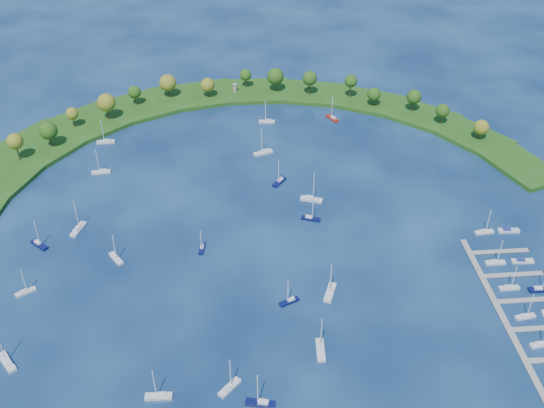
{
  "coord_description": "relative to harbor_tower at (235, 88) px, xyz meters",
  "views": [
    {
      "loc": [
        -12.05,
        -206.81,
        156.37
      ],
      "look_at": [
        5.0,
        5.0,
        4.0
      ],
      "focal_mm": 41.91,
      "sensor_mm": 36.0,
      "label": 1
    }
  ],
  "objects": [
    {
      "name": "moored_boat_19",
      "position": [
        26.95,
        -118.21,
        -3.37
      ],
      "size": [
        8.16,
        4.73,
        11.58
      ],
      "rotation": [
        0.0,
        0.0,
        -0.34
      ],
      "color": "#0A0F41",
      "rests_on": "ground"
    },
    {
      "name": "moored_boat_7",
      "position": [
        -77.46,
        -185.0,
        -3.3
      ],
      "size": [
        7.73,
        9.19,
        13.89
      ],
      "rotation": [
        0.0,
        0.0,
        2.2
      ],
      "color": "silver",
      "rests_on": "ground"
    },
    {
      "name": "docked_boat_2",
      "position": [
        92.16,
        -191.22,
        -3.4
      ],
      "size": [
        7.44,
        2.9,
        10.65
      ],
      "rotation": [
        0.0,
        0.0,
        0.12
      ],
      "color": "silver",
      "rests_on": "ground"
    },
    {
      "name": "moored_boat_9",
      "position": [
        28.94,
        -104.83,
        -3.3
      ],
      "size": [
        9.81,
        5.61,
        13.91
      ],
      "rotation": [
        0.0,
        0.0,
        5.95
      ],
      "color": "silver",
      "rests_on": "ground"
    },
    {
      "name": "moored_boat_2",
      "position": [
        -80.03,
        -126.54,
        -3.36
      ],
      "size": [
        7.67,
        7.37,
        12.23
      ],
      "rotation": [
        0.0,
        0.0,
        5.53
      ],
      "color": "#0A0F41",
      "rests_on": "ground"
    },
    {
      "name": "moored_boat_17",
      "position": [
        -17.17,
        -133.89,
        -3.42
      ],
      "size": [
        2.86,
        6.83,
        9.73
      ],
      "rotation": [
        0.0,
        0.0,
        4.56
      ],
      "color": "#0A0F41",
      "rests_on": "ground"
    },
    {
      "name": "docked_boat_9",
      "position": [
        102.6,
        -150.93,
        -3.65
      ],
      "size": [
        8.37,
        2.77,
        1.68
      ],
      "rotation": [
        0.0,
        0.0,
        -0.06
      ],
      "color": "silver",
      "rests_on": "ground"
    },
    {
      "name": "ground",
      "position": [
        6.62,
        -116.62,
        -4.27
      ],
      "size": [
        700.0,
        700.0,
        0.0
      ],
      "primitive_type": "plane",
      "color": "#06153C",
      "rests_on": "ground"
    },
    {
      "name": "docked_boat_10",
      "position": [
        94.55,
        -132.64,
        -3.38
      ],
      "size": [
        7.82,
        2.92,
        11.24
      ],
      "rotation": [
        0.0,
        0.0,
        0.1
      ],
      "color": "silver",
      "rests_on": "ground"
    },
    {
      "name": "harbor_tower",
      "position": [
        0.0,
        0.0,
        0.0
      ],
      "size": [
        2.6,
        2.6,
        4.43
      ],
      "color": "gray",
      "rests_on": "breakwater"
    },
    {
      "name": "breakwater",
      "position": [
        -39.7,
        -67.9,
        -3.28
      ],
      "size": [
        286.74,
        247.64,
        2.0
      ],
      "color": "#204A13",
      "rests_on": "ground"
    },
    {
      "name": "moored_boat_20",
      "position": [
        -79.23,
        -152.95,
        -3.4
      ],
      "size": [
        7.19,
        5.49,
        10.58
      ],
      "rotation": [
        0.0,
        0.0,
        0.55
      ],
      "color": "silver",
      "rests_on": "ground"
    },
    {
      "name": "docked_boat_7",
      "position": [
        102.64,
        -166.48,
        -3.36
      ],
      "size": [
        8.33,
        2.74,
        12.09
      ],
      "rotation": [
        0.0,
        0.0,
        -0.05
      ],
      "color": "#0A0F41",
      "rests_on": "ground"
    },
    {
      "name": "moored_boat_0",
      "position": [
        -49.46,
        -137.13,
        -3.36
      ],
      "size": [
        6.32,
        8.1,
        11.98
      ],
      "rotation": [
        0.0,
        0.0,
        5.28
      ],
      "color": "silver",
      "rests_on": "ground"
    },
    {
      "name": "moored_boat_14",
      "position": [
        13.36,
        -165.17,
        -3.4
      ],
      "size": [
        7.47,
        4.9,
        10.71
      ],
      "rotation": [
        0.0,
        0.0,
        3.57
      ],
      "color": "#0A0F41",
      "rests_on": "ground"
    },
    {
      "name": "dock_system",
      "position": [
        91.92,
        -177.62,
        -3.92
      ],
      "size": [
        24.28,
        82.0,
        1.6
      ],
      "color": "gray",
      "rests_on": "ground"
    },
    {
      "name": "moored_boat_1",
      "position": [
        15.3,
        -33.81,
        -3.36
      ],
      "size": [
        8.38,
        3.07,
        12.05
      ],
      "rotation": [
        0.0,
        0.0,
        3.05
      ],
      "color": "silver",
      "rests_on": "ground"
    },
    {
      "name": "moored_boat_4",
      "position": [
        28.19,
        -161.91,
        -3.29
      ],
      "size": [
        6.07,
        10.03,
        14.27
      ],
      "rotation": [
        0.0,
        0.0,
        4.34
      ],
      "color": "silver",
      "rests_on": "ground"
    },
    {
      "name": "moored_boat_15",
      "position": [
        -66.53,
        -118.07,
        -3.3
      ],
      "size": [
        5.7,
        9.9,
        14.05
      ],
      "rotation": [
        0.0,
        0.0,
        1.23
      ],
      "color": "silver",
      "rests_on": "ground"
    },
    {
      "name": "moored_boat_6",
      "position": [
        -8.33,
        -200.23,
        -3.36
      ],
      "size": [
        7.38,
        7.63,
        12.19
      ],
      "rotation": [
        0.0,
        0.0,
        0.82
      ],
      "color": "silver",
      "rests_on": "ground"
    },
    {
      "name": "moored_boat_5",
      "position": [
        20.99,
        -187.99,
        -3.31
      ],
      "size": [
        3.18,
        9.44,
        13.66
      ],
      "rotation": [
        0.0,
        0.0,
        1.51
      ],
      "color": "silver",
      "rests_on": "ground"
    },
    {
      "name": "moored_boat_18",
      "position": [
        11.23,
        -64.77,
        -3.31
      ],
      "size": [
        9.67,
        5.74,
        13.74
      ],
      "rotation": [
        0.0,
        0.0,
        3.5
      ],
      "color": "silver",
      "rests_on": "ground"
    },
    {
      "name": "docked_boat_4",
      "position": [
        92.17,
        -178.82,
        -3.41
      ],
      "size": [
        7.27,
        2.95,
        10.38
      ],
      "rotation": [
        0.0,
        0.0,
        0.14
      ],
      "color": "silver",
      "rests_on": "ground"
    },
    {
      "name": "docked_boat_11",
      "position": [
        104.5,
        -132.48,
        -3.63
      ],
      "size": [
        8.62,
        3.02,
        1.73
      ],
      "rotation": [
        0.0,
        0.0,
        -0.08
      ],
      "color": "silver",
      "rests_on": "ground"
    },
    {
      "name": "moored_boat_11",
      "position": [
        -29.28,
        -201.64,
        -3.37
      ],
      "size": [
        8.16,
        2.55,
        11.88
      ],
      "rotation": [
        0.0,
        0.0,
        3.11
      ],
      "color": "silver",
      "rests_on": "ground"
    },
    {
      "name": "moored_boat_21",
      "position": [
        -63.26,
        -75.66,
        -3.36
      ],
      "size": [
        8.51,
        3.04,
        12.26
      ],
      "rotation": [
        0.0,
        0.0,
        3.23
      ],
      "color": "silver",
      "rests_on": "ground"
    },
    {
      "name": "moored_boat_8",
      "position": [
        16.62,
        -90.25,
        -3.35
      ],
      "size": [
        6.97,
        8.07,
        12.32
      ],
      "rotation": [
        0.0,
        0.0,
        4.06
      ],
      "color": "#0A0F41",
      "rests_on": "ground"
    },
    {
      "name": "moored_boat_10",
      "position": [
        49.48,
        -33.04,
        -3.35
      ],
      "size": [
        6.03,
        8.59,
        12.44
      ],
      "rotation": [
        0.0,
        0.0,
        2.05
      ],
      "color": "maroon",
      "rests_on": "ground"
    },
    {
      "name": "moored_boat_13",
      "position": [
        -64.76,
        -48.33,
        -3.34
      ],
      "size": [
        8.73,
        2.7,
        12.73
      ],
      "rotation": [
        0.0,
        0.0,
        3.17
      ],
      "color": "silver",
      "rests_on": "ground"
    },
    {
      "name": "docked_boat_6",
      "position": [
        92.16,
        -164.69,
        -3.4
      ],
      "size": [
        7.32,
        2.24,
        10.68
      ],
      "rotation": [
        0.0,
        0.0,
        0.03
      ],
      "color": "silver",
      "rests_on": "ground"
    },
    {
      "name": "moored_boat_16",
      "position": [
        0.61,
        -206.64,
        -3.34
      ],
      "size": [
        9.09,
        4.38,
        12.88
      ],
      "rotation": [
        0.0,
        0.0,
        2.91
      ],
      "color": "#0A0F41",
      "rests_on": "ground"
    },
    {
      "name": "breakwater_trees",
      "position": [
        -10.87,
        -29.18,
        6.19
      ],
      "size": [
        239.4,
        96.42,
        14.15
      ],
      "color": "#382314",
      "rests_on": "breakwater"
    },
    {
      "name": "docked_boat_8",
      "position": [
        92.15,
        -150.97,
        -3.39
      ],
      "size": [
        7.62,
        2.22,
        11.16
      ],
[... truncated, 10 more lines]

